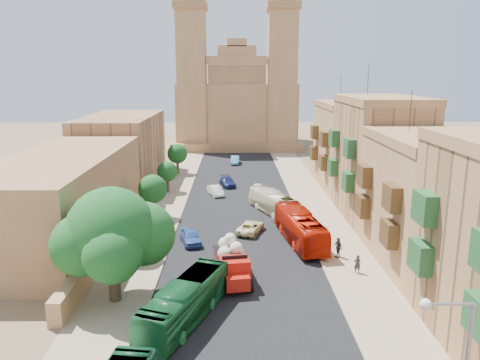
{
  "coord_description": "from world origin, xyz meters",
  "views": [
    {
      "loc": [
        -0.73,
        -27.8,
        16.42
      ],
      "look_at": [
        0.0,
        26.0,
        4.0
      ],
      "focal_mm": 35.0,
      "sensor_mm": 36.0,
      "label": 1
    }
  ],
  "objects_px": {
    "bus_cream_east": "(274,203)",
    "car_blue_a": "(191,236)",
    "street_tree_d": "(177,154)",
    "pedestrian_a": "(357,264)",
    "car_blue_b": "(235,160)",
    "street_tree_c": "(167,172)",
    "street_tree_a": "(130,224)",
    "street_tree_b": "(153,189)",
    "pedestrian_c": "(338,247)",
    "bus_green_north": "(186,301)",
    "bus_red_east": "(300,227)",
    "car_white_a": "(216,191)",
    "car_white_b": "(257,188)",
    "olive_pickup": "(291,219)",
    "car_cream": "(250,227)",
    "car_dkblue": "(228,182)",
    "ficus_tree": "(113,235)",
    "red_truck": "(232,261)",
    "church": "(237,104)"
  },
  "relations": [
    {
      "from": "bus_red_east",
      "to": "bus_cream_east",
      "type": "height_order",
      "value": "bus_red_east"
    },
    {
      "from": "street_tree_a",
      "to": "car_blue_b",
      "type": "height_order",
      "value": "street_tree_a"
    },
    {
      "from": "street_tree_b",
      "to": "olive_pickup",
      "type": "distance_m",
      "value": 16.04
    },
    {
      "from": "street_tree_a",
      "to": "bus_red_east",
      "type": "bearing_deg",
      "value": 13.8
    },
    {
      "from": "street_tree_b",
      "to": "olive_pickup",
      "type": "xyz_separation_m",
      "value": [
        15.35,
        -4.0,
        -2.37
      ]
    },
    {
      "from": "ficus_tree",
      "to": "car_blue_a",
      "type": "height_order",
      "value": "ficus_tree"
    },
    {
      "from": "street_tree_a",
      "to": "street_tree_d",
      "type": "height_order",
      "value": "street_tree_d"
    },
    {
      "from": "olive_pickup",
      "to": "car_cream",
      "type": "distance_m",
      "value": 4.55
    },
    {
      "from": "car_blue_b",
      "to": "street_tree_c",
      "type": "bearing_deg",
      "value": -113.25
    },
    {
      "from": "bus_cream_east",
      "to": "car_white_a",
      "type": "relative_size",
      "value": 2.42
    },
    {
      "from": "street_tree_a",
      "to": "bus_green_north",
      "type": "height_order",
      "value": "street_tree_a"
    },
    {
      "from": "olive_pickup",
      "to": "pedestrian_c",
      "type": "height_order",
      "value": "olive_pickup"
    },
    {
      "from": "olive_pickup",
      "to": "car_cream",
      "type": "relative_size",
      "value": 1.24
    },
    {
      "from": "car_cream",
      "to": "car_dkblue",
      "type": "xyz_separation_m",
      "value": [
        -2.66,
        20.6,
        0.04
      ]
    },
    {
      "from": "street_tree_a",
      "to": "street_tree_b",
      "type": "bearing_deg",
      "value": 90.0
    },
    {
      "from": "street_tree_a",
      "to": "car_white_a",
      "type": "height_order",
      "value": "street_tree_a"
    },
    {
      "from": "red_truck",
      "to": "car_white_a",
      "type": "distance_m",
      "value": 26.93
    },
    {
      "from": "car_blue_b",
      "to": "pedestrian_c",
      "type": "distance_m",
      "value": 45.67
    },
    {
      "from": "ficus_tree",
      "to": "car_cream",
      "type": "xyz_separation_m",
      "value": [
        10.42,
        14.73,
        -4.44
      ]
    },
    {
      "from": "car_white_b",
      "to": "church",
      "type": "bearing_deg",
      "value": -80.22
    },
    {
      "from": "pedestrian_c",
      "to": "street_tree_b",
      "type": "bearing_deg",
      "value": -146.07
    },
    {
      "from": "bus_green_north",
      "to": "car_white_a",
      "type": "bearing_deg",
      "value": 109.76
    },
    {
      "from": "church",
      "to": "street_tree_d",
      "type": "bearing_deg",
      "value": -108.09
    },
    {
      "from": "car_dkblue",
      "to": "ficus_tree",
      "type": "bearing_deg",
      "value": -114.31
    },
    {
      "from": "street_tree_c",
      "to": "car_blue_a",
      "type": "bearing_deg",
      "value": -76.19
    },
    {
      "from": "street_tree_c",
      "to": "car_dkblue",
      "type": "bearing_deg",
      "value": 21.81
    },
    {
      "from": "street_tree_c",
      "to": "bus_green_north",
      "type": "distance_m",
      "value": 35.54
    },
    {
      "from": "street_tree_a",
      "to": "bus_green_north",
      "type": "xyz_separation_m",
      "value": [
        6.0,
        -11.0,
        -1.87
      ]
    },
    {
      "from": "ficus_tree",
      "to": "car_blue_b",
      "type": "distance_m",
      "value": 53.59
    },
    {
      "from": "street_tree_c",
      "to": "street_tree_d",
      "type": "relative_size",
      "value": 0.87
    },
    {
      "from": "bus_cream_east",
      "to": "car_blue_a",
      "type": "distance_m",
      "value": 13.38
    },
    {
      "from": "bus_green_north",
      "to": "car_cream",
      "type": "bearing_deg",
      "value": 95.35
    },
    {
      "from": "car_blue_a",
      "to": "pedestrian_a",
      "type": "distance_m",
      "value": 16.24
    },
    {
      "from": "red_truck",
      "to": "car_white_a",
      "type": "height_order",
      "value": "red_truck"
    },
    {
      "from": "street_tree_d",
      "to": "olive_pickup",
      "type": "relative_size",
      "value": 0.92
    },
    {
      "from": "car_blue_a",
      "to": "street_tree_b",
      "type": "bearing_deg",
      "value": 105.02
    },
    {
      "from": "red_truck",
      "to": "car_white_b",
      "type": "xyz_separation_m",
      "value": [
        3.48,
        28.29,
        -0.95
      ]
    },
    {
      "from": "street_tree_b",
      "to": "street_tree_c",
      "type": "relative_size",
      "value": 1.17
    },
    {
      "from": "car_cream",
      "to": "pedestrian_a",
      "type": "distance_m",
      "value": 13.36
    },
    {
      "from": "car_white_b",
      "to": "olive_pickup",
      "type": "bearing_deg",
      "value": 106.39
    },
    {
      "from": "street_tree_c",
      "to": "pedestrian_a",
      "type": "height_order",
      "value": "street_tree_c"
    },
    {
      "from": "street_tree_d",
      "to": "bus_red_east",
      "type": "relative_size",
      "value": 0.46
    },
    {
      "from": "street_tree_d",
      "to": "bus_cream_east",
      "type": "bearing_deg",
      "value": -58.06
    },
    {
      "from": "red_truck",
      "to": "olive_pickup",
      "type": "bearing_deg",
      "value": 63.71
    },
    {
      "from": "car_white_a",
      "to": "car_white_b",
      "type": "height_order",
      "value": "car_white_b"
    },
    {
      "from": "street_tree_d",
      "to": "pedestrian_a",
      "type": "height_order",
      "value": "street_tree_d"
    },
    {
      "from": "ficus_tree",
      "to": "pedestrian_c",
      "type": "distance_m",
      "value": 20.2
    },
    {
      "from": "church",
      "to": "red_truck",
      "type": "xyz_separation_m",
      "value": [
        -0.9,
        -71.27,
        -7.91
      ]
    },
    {
      "from": "street_tree_a",
      "to": "street_tree_b",
      "type": "xyz_separation_m",
      "value": [
        0.0,
        12.0,
        0.14
      ]
    },
    {
      "from": "bus_red_east",
      "to": "car_white_a",
      "type": "bearing_deg",
      "value": -72.31
    }
  ]
}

